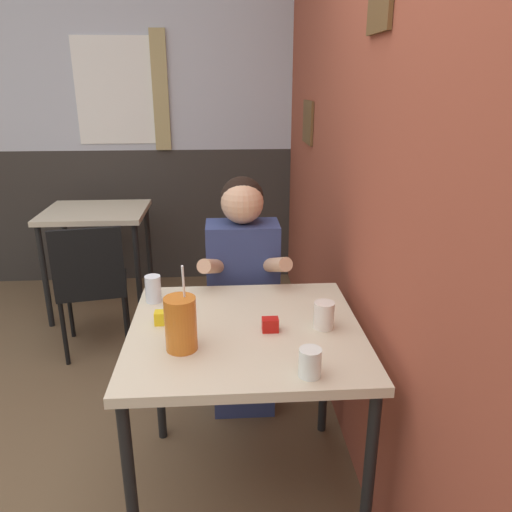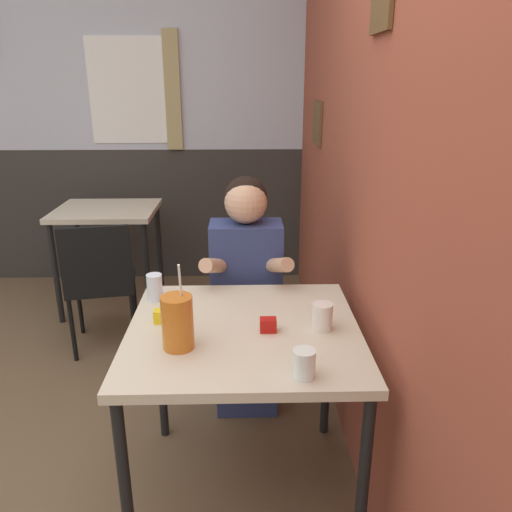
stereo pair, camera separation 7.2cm
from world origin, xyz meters
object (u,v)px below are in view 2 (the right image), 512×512
chair_near_window (100,278)px  background_table (107,222)px  main_table (244,346)px  person_seated (246,296)px  cocktail_pitcher (178,322)px

chair_near_window → background_table: bearing=88.7°
main_table → person_seated: 0.58m
cocktail_pitcher → person_seated: bearing=71.6°
main_table → cocktail_pitcher: (-0.22, -0.14, 0.17)m
background_table → chair_near_window: bearing=-80.9°
chair_near_window → cocktail_pitcher: bearing=-74.3°
background_table → person_seated: 1.62m
background_table → cocktail_pitcher: size_ratio=2.49×
main_table → cocktail_pitcher: bearing=-148.7°
background_table → main_table: bearing=-62.0°
person_seated → cocktail_pitcher: bearing=-108.4°
main_table → background_table: (-0.98, 1.85, -0.03)m
main_table → chair_near_window: 1.50m
person_seated → main_table: bearing=-91.4°
chair_near_window → person_seated: size_ratio=0.69×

